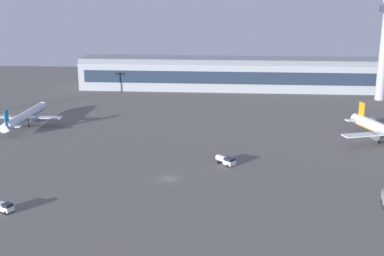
{
  "coord_description": "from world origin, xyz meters",
  "views": [
    {
      "loc": [
        15.67,
        -117.76,
        46.23
      ],
      "look_at": [
        3.08,
        37.0,
        4.0
      ],
      "focal_mm": 44.74,
      "sensor_mm": 36.0,
      "label": 1
    }
  ],
  "objects": [
    {
      "name": "baggage_tractor",
      "position": [
        -34.02,
        -23.21,
        1.18
      ],
      "size": [
        4.58,
        3.49,
        2.25
      ],
      "rotation": [
        0.0,
        0.0,
        4.29
      ],
      "color": "white",
      "rests_on": "ground"
    },
    {
      "name": "airplane_taxiway_distant",
      "position": [
        -60.7,
        49.89,
        3.54
      ],
      "size": [
        28.36,
        36.49,
        9.38
      ],
      "rotation": [
        0.0,
        0.0,
        0.02
      ],
      "color": "silver",
      "rests_on": "ground"
    },
    {
      "name": "terminal_building",
      "position": [
        19.54,
        131.44,
        8.09
      ],
      "size": [
        163.94,
        22.4,
        16.4
      ],
      "color": "#9EA3AD",
      "rests_on": "ground"
    },
    {
      "name": "ground_plane",
      "position": [
        0.0,
        0.0,
        0.0
      ],
      "size": [
        416.0,
        416.0,
        0.0
      ],
      "primitive_type": "plane",
      "color": "#605E5B"
    },
    {
      "name": "fuel_truck",
      "position": [
        14.84,
        12.39,
        1.37
      ],
      "size": [
        6.02,
        5.85,
        2.35
      ],
      "rotation": [
        0.0,
        0.0,
        3.96
      ],
      "color": "white",
      "rests_on": "ground"
    }
  ]
}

